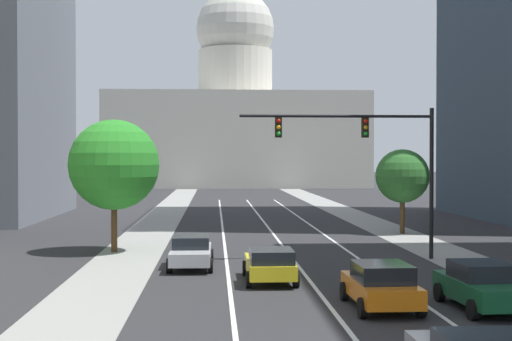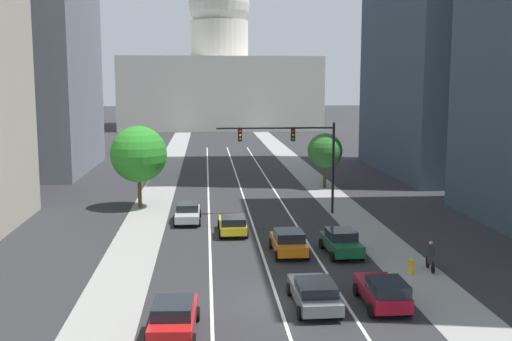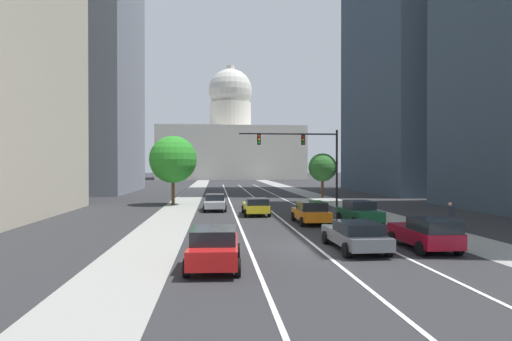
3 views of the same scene
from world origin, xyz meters
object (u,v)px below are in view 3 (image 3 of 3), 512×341
car_silver (215,202)px  fire_hydrant (434,225)px  street_tree_near_left (173,159)px  car_red (214,247)px  car_orange (311,212)px  car_crimson (426,233)px  cyclist (450,217)px  street_tree_near_right (322,167)px  car_yellow (256,206)px  car_gray (356,235)px  car_green (359,212)px  traffic_signal_mast (307,150)px  capitol_building (230,145)px

car_silver → fire_hydrant: bearing=-137.6°
car_silver → street_tree_near_left: size_ratio=0.68×
car_red → car_orange: (6.45, 11.76, -0.01)m
car_crimson → cyclist: size_ratio=2.43×
car_orange → street_tree_near_right: street_tree_near_right is taller
car_yellow → street_tree_near_right: (9.98, 18.12, 2.99)m
cyclist → car_gray: bearing=128.2°
car_crimson → car_red: car_red is taller
cyclist → street_tree_near_left: 26.52m
car_silver → cyclist: bearing=-133.7°
car_yellow → fire_hydrant: 13.60m
car_red → car_silver: size_ratio=0.94×
street_tree_near_right → car_yellow: bearing=-118.9°
car_yellow → cyclist: bearing=-131.2°
car_gray → car_silver: bearing=18.3°
car_silver → car_orange: bearing=-145.3°
car_red → car_green: bearing=-37.6°
car_crimson → traffic_signal_mast: size_ratio=0.44×
car_green → street_tree_near_right: street_tree_near_right is taller
car_gray → car_yellow: 14.64m
traffic_signal_mast → fire_hydrant: (4.00, -16.11, -4.91)m
car_crimson → car_red: 9.96m
car_green → car_silver: size_ratio=0.93×
car_yellow → capitol_building: bearing=-1.2°
car_gray → street_tree_near_right: (6.76, 32.41, 3.01)m
car_yellow → traffic_signal_mast: size_ratio=0.45×
street_tree_near_left → traffic_signal_mast: bearing=-15.0°
car_green → cyclist: size_ratio=2.54×
car_gray → car_orange: bearing=-0.9°
car_crimson → traffic_signal_mast: 21.43m
car_gray → traffic_signal_mast: traffic_signal_mast is taller
car_crimson → street_tree_near_left: (-13.83, 24.35, 3.75)m
car_red → street_tree_near_right: bearing=-18.0°
car_crimson → car_green: size_ratio=0.96×
street_tree_near_left → fire_hydrant: bearing=-49.3°
car_silver → fire_hydrant: 18.86m
car_gray → cyclist: size_ratio=2.75×
car_green → street_tree_near_left: size_ratio=0.63×
capitol_building → cyclist: 112.94m
capitol_building → car_orange: 108.56m
car_green → car_yellow: bearing=46.7°
car_gray → fire_hydrant: bearing=-55.0°
car_yellow → traffic_signal_mast: 9.53m
car_silver → street_tree_near_right: street_tree_near_right is taller
car_orange → fire_hydrant: car_orange is taller
car_green → street_tree_near_right: bearing=-11.1°
car_yellow → car_orange: car_orange is taller
car_yellow → street_tree_near_left: street_tree_near_left is taller
car_yellow → car_silver: car_silver is taller
car_yellow → car_silver: size_ratio=0.90×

